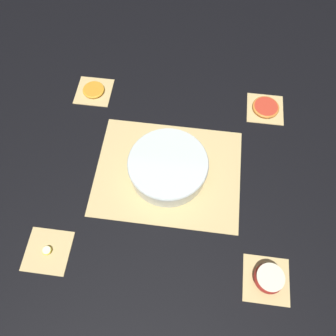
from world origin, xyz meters
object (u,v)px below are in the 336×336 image
grapefruit_slice (266,107)px  fruit_salad_bowl (168,166)px  orange_slice_whole (94,90)px  apple_half (269,278)px  banana_coin_single (47,250)px

grapefruit_slice → fruit_salad_bowl: bearing=-136.7°
orange_slice_whole → grapefruit_slice: size_ratio=0.84×
apple_half → orange_slice_whole: (-0.64, 0.60, -0.02)m
grapefruit_slice → orange_slice_whole: bearing=180.0°
fruit_salad_bowl → grapefruit_slice: (0.32, 0.30, -0.03)m
orange_slice_whole → banana_coin_single: bearing=-90.0°
banana_coin_single → grapefruit_slice: bearing=43.3°
orange_slice_whole → banana_coin_single: (0.00, -0.60, -0.00)m
orange_slice_whole → banana_coin_single: size_ratio=2.87×
fruit_salad_bowl → orange_slice_whole: fruit_salad_bowl is taller
apple_half → orange_slice_whole: apple_half is taller
fruit_salad_bowl → apple_half: fruit_salad_bowl is taller
banana_coin_single → grapefruit_slice: grapefruit_slice is taller
fruit_salad_bowl → apple_half: 0.44m
fruit_salad_bowl → banana_coin_single: 0.44m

